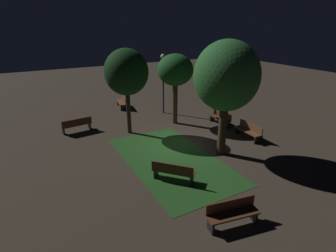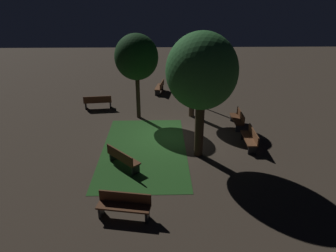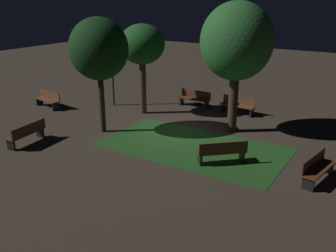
{
  "view_description": "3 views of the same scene",
  "coord_description": "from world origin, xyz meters",
  "px_view_note": "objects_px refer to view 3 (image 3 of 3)",
  "views": [
    {
      "loc": [
        -11.53,
        6.91,
        6.29
      ],
      "look_at": [
        0.01,
        0.6,
        1.18
      ],
      "focal_mm": 28.52,
      "sensor_mm": 36.0,
      "label": 1
    },
    {
      "loc": [
        -14.57,
        0.41,
        6.92
      ],
      "look_at": [
        -0.23,
        0.01,
        0.71
      ],
      "focal_mm": 32.38,
      "sensor_mm": 36.0,
      "label": 2
    },
    {
      "loc": [
        -8.05,
        13.66,
        5.8
      ],
      "look_at": [
        -0.33,
        1.3,
        0.72
      ],
      "focal_mm": 40.09,
      "sensor_mm": 36.0,
      "label": 3
    }
  ],
  "objects_px": {
    "bench_back_row": "(195,98)",
    "bench_corner": "(317,167)",
    "tree_back_left": "(237,42)",
    "tree_tall_center": "(142,46)",
    "bench_by_lamp": "(48,99)",
    "bench_front_left": "(27,133)",
    "tree_left_canopy": "(99,49)",
    "lamp_post_near_wall": "(111,52)",
    "bench_path_side": "(222,151)",
    "bench_front_right": "(238,105)"
  },
  "relations": [
    {
      "from": "bench_path_side",
      "to": "tree_left_canopy",
      "type": "distance_m",
      "value": 6.74
    },
    {
      "from": "bench_corner",
      "to": "tree_left_canopy",
      "type": "xyz_separation_m",
      "value": [
        9.12,
        0.08,
        3.18
      ]
    },
    {
      "from": "bench_back_row",
      "to": "bench_corner",
      "type": "relative_size",
      "value": 0.98
    },
    {
      "from": "bench_path_side",
      "to": "bench_by_lamp",
      "type": "bearing_deg",
      "value": -8.62
    },
    {
      "from": "bench_front_right",
      "to": "bench_front_left",
      "type": "xyz_separation_m",
      "value": [
        5.76,
        8.53,
        0.0
      ]
    },
    {
      "from": "bench_back_row",
      "to": "tree_back_left",
      "type": "bearing_deg",
      "value": 141.28
    },
    {
      "from": "bench_by_lamp",
      "to": "tree_left_canopy",
      "type": "xyz_separation_m",
      "value": [
        -5.11,
        1.34,
        3.18
      ]
    },
    {
      "from": "bench_front_right",
      "to": "bench_back_row",
      "type": "distance_m",
      "value": 2.54
    },
    {
      "from": "tree_left_canopy",
      "to": "lamp_post_near_wall",
      "type": "bearing_deg",
      "value": -56.33
    },
    {
      "from": "bench_front_right",
      "to": "bench_by_lamp",
      "type": "relative_size",
      "value": 0.98
    },
    {
      "from": "tree_back_left",
      "to": "bench_back_row",
      "type": "bearing_deg",
      "value": -38.72
    },
    {
      "from": "bench_path_side",
      "to": "bench_front_left",
      "type": "bearing_deg",
      "value": 17.93
    },
    {
      "from": "bench_by_lamp",
      "to": "tree_tall_center",
      "type": "bearing_deg",
      "value": -158.99
    },
    {
      "from": "tree_left_canopy",
      "to": "bench_path_side",
      "type": "bearing_deg",
      "value": 176.78
    },
    {
      "from": "bench_corner",
      "to": "bench_by_lamp",
      "type": "xyz_separation_m",
      "value": [
        14.23,
        -1.26,
        0.0
      ]
    },
    {
      "from": "tree_left_canopy",
      "to": "lamp_post_near_wall",
      "type": "height_order",
      "value": "tree_left_canopy"
    },
    {
      "from": "bench_by_lamp",
      "to": "bench_front_right",
      "type": "bearing_deg",
      "value": -154.46
    },
    {
      "from": "bench_path_side",
      "to": "tree_back_left",
      "type": "bearing_deg",
      "value": -72.77
    },
    {
      "from": "bench_front_left",
      "to": "tree_back_left",
      "type": "height_order",
      "value": "tree_back_left"
    },
    {
      "from": "tree_back_left",
      "to": "lamp_post_near_wall",
      "type": "relative_size",
      "value": 1.32
    },
    {
      "from": "bench_front_left",
      "to": "bench_path_side",
      "type": "distance_m",
      "value": 7.98
    },
    {
      "from": "lamp_post_near_wall",
      "to": "bench_path_side",
      "type": "bearing_deg",
      "value": 154.75
    },
    {
      "from": "lamp_post_near_wall",
      "to": "tree_left_canopy",
      "type": "bearing_deg",
      "value": 123.67
    },
    {
      "from": "bench_path_side",
      "to": "bench_corner",
      "type": "bearing_deg",
      "value": -172.64
    },
    {
      "from": "tree_left_canopy",
      "to": "tree_back_left",
      "type": "relative_size",
      "value": 0.89
    },
    {
      "from": "bench_back_row",
      "to": "lamp_post_near_wall",
      "type": "height_order",
      "value": "lamp_post_near_wall"
    },
    {
      "from": "bench_front_left",
      "to": "tree_tall_center",
      "type": "bearing_deg",
      "value": -104.26
    },
    {
      "from": "bench_by_lamp",
      "to": "tree_tall_center",
      "type": "distance_m",
      "value": 6.13
    },
    {
      "from": "bench_front_right",
      "to": "bench_front_left",
      "type": "bearing_deg",
      "value": 56.0
    },
    {
      "from": "tree_tall_center",
      "to": "tree_left_canopy",
      "type": "xyz_separation_m",
      "value": [
        -0.12,
        3.26,
        0.19
      ]
    },
    {
      "from": "lamp_post_near_wall",
      "to": "tree_back_left",
      "type": "bearing_deg",
      "value": 175.99
    },
    {
      "from": "bench_corner",
      "to": "tree_back_left",
      "type": "relative_size",
      "value": 0.33
    },
    {
      "from": "bench_path_side",
      "to": "lamp_post_near_wall",
      "type": "distance_m",
      "value": 9.53
    },
    {
      "from": "bench_path_side",
      "to": "tree_back_left",
      "type": "distance_m",
      "value": 4.99
    },
    {
      "from": "bench_back_row",
      "to": "bench_by_lamp",
      "type": "relative_size",
      "value": 0.98
    },
    {
      "from": "bench_front_right",
      "to": "lamp_post_near_wall",
      "type": "height_order",
      "value": "lamp_post_near_wall"
    },
    {
      "from": "bench_path_side",
      "to": "tree_tall_center",
      "type": "bearing_deg",
      "value": -30.66
    },
    {
      "from": "bench_by_lamp",
      "to": "bench_corner",
      "type": "bearing_deg",
      "value": 174.93
    },
    {
      "from": "tree_tall_center",
      "to": "lamp_post_near_wall",
      "type": "bearing_deg",
      "value": -8.44
    },
    {
      "from": "bench_front_left",
      "to": "tree_tall_center",
      "type": "xyz_separation_m",
      "value": [
        -1.54,
        -6.05,
        2.99
      ]
    },
    {
      "from": "bench_by_lamp",
      "to": "tree_back_left",
      "type": "xyz_separation_m",
      "value": [
        -9.99,
        -1.74,
        3.47
      ]
    },
    {
      "from": "bench_back_row",
      "to": "bench_path_side",
      "type": "xyz_separation_m",
      "value": [
        -4.37,
        6.08,
        0.0
      ]
    },
    {
      "from": "bench_back_row",
      "to": "tree_back_left",
      "type": "distance_m",
      "value": 5.48
    },
    {
      "from": "bench_back_row",
      "to": "tree_tall_center",
      "type": "relative_size",
      "value": 0.4
    },
    {
      "from": "bench_front_left",
      "to": "tree_left_canopy",
      "type": "height_order",
      "value": "tree_left_canopy"
    },
    {
      "from": "bench_back_row",
      "to": "bench_front_left",
      "type": "height_order",
      "value": "same"
    },
    {
      "from": "bench_back_row",
      "to": "bench_front_left",
      "type": "xyz_separation_m",
      "value": [
        3.22,
        8.53,
        0.0
      ]
    },
    {
      "from": "bench_back_row",
      "to": "tree_left_canopy",
      "type": "distance_m",
      "value": 6.75
    },
    {
      "from": "tree_back_left",
      "to": "bench_corner",
      "type": "bearing_deg",
      "value": 144.68
    },
    {
      "from": "bench_front_left",
      "to": "tree_back_left",
      "type": "relative_size",
      "value": 0.33
    }
  ]
}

